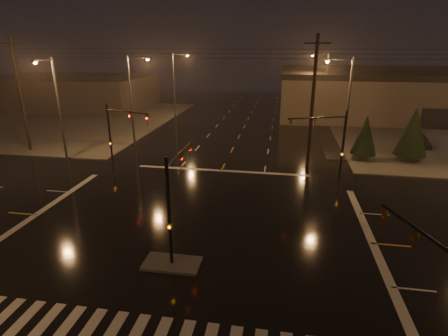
{
  "coord_description": "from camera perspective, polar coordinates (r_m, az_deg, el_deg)",
  "views": [
    {
      "loc": [
        5.36,
        -19.1,
        10.98
      ],
      "look_at": [
        1.56,
        3.33,
        3.0
      ],
      "focal_mm": 28.0,
      "sensor_mm": 36.0,
      "label": 1
    }
  ],
  "objects": [
    {
      "name": "commercial_block",
      "position": [
        73.68,
        -24.18,
        11.3
      ],
      "size": [
        30.0,
        18.0,
        5.6
      ],
      "primitive_type": "cube",
      "color": "#423C3A",
      "rests_on": "ground"
    },
    {
      "name": "streetlight_1",
      "position": [
        40.95,
        -14.61,
        11.46
      ],
      "size": [
        2.77,
        0.32,
        10.0
      ],
      "color": "#38383A",
      "rests_on": "ground"
    },
    {
      "name": "utility_pole_0",
      "position": [
        43.21,
        -30.3,
        10.31
      ],
      "size": [
        2.2,
        0.32,
        12.0
      ],
      "color": "black",
      "rests_on": "ground"
    },
    {
      "name": "streetlight_4",
      "position": [
        55.65,
        16.01,
        13.27
      ],
      "size": [
        2.77,
        0.32,
        10.0
      ],
      "color": "#38383A",
      "rests_on": "ground"
    },
    {
      "name": "signal_mast_se",
      "position": [
        12.8,
        31.61,
        -18.56
      ],
      "size": [
        1.55,
        3.87,
        6.0
      ],
      "color": "black",
      "rests_on": "ground"
    },
    {
      "name": "sidewalk_nw",
      "position": [
        61.48,
        -25.93,
        7.16
      ],
      "size": [
        36.0,
        36.0,
        0.12
      ],
      "primitive_type": "cube",
      "color": "#484640",
      "rests_on": "ground"
    },
    {
      "name": "signal_mast_ne",
      "position": [
        30.39,
        17.21,
        4.77
      ],
      "size": [
        4.84,
        1.86,
        6.0
      ],
      "color": "black",
      "rests_on": "ground"
    },
    {
      "name": "ground",
      "position": [
        22.67,
        -5.38,
        -9.73
      ],
      "size": [
        140.0,
        140.0,
        0.0
      ],
      "primitive_type": "plane",
      "color": "black",
      "rests_on": "ground"
    },
    {
      "name": "median_island",
      "position": [
        19.38,
        -8.49,
        -15.15
      ],
      "size": [
        3.0,
        1.6,
        0.15
      ],
      "primitive_type": "cube",
      "color": "#484640",
      "rests_on": "ground"
    },
    {
      "name": "utility_pole_1",
      "position": [
        33.56,
        14.26,
        10.44
      ],
      "size": [
        2.2,
        0.32,
        12.0
      ],
      "color": "black",
      "rests_on": "ground"
    },
    {
      "name": "streetlight_3",
      "position": [
        35.95,
        19.13,
        10.0
      ],
      "size": [
        2.77,
        0.32,
        10.0
      ],
      "color": "#38383A",
      "rests_on": "ground"
    },
    {
      "name": "conifer_1",
      "position": [
        39.03,
        28.49,
        5.32
      ],
      "size": [
        3.06,
        3.06,
        5.48
      ],
      "color": "black",
      "rests_on": "ground"
    },
    {
      "name": "signal_mast_median",
      "position": [
        18.38,
        -8.17,
        -4.03
      ],
      "size": [
        0.25,
        4.59,
        6.0
      ],
      "color": "black",
      "rests_on": "ground"
    },
    {
      "name": "stop_bar_far",
      "position": [
        32.48,
        -0.46,
        -0.42
      ],
      "size": [
        16.0,
        0.5,
        0.01
      ],
      "primitive_type": "cube",
      "color": "beige",
      "rests_on": "ground"
    },
    {
      "name": "conifer_0",
      "position": [
        37.43,
        22.05,
        5.04
      ],
      "size": [
        2.49,
        2.49,
        4.59
      ],
      "color": "black",
      "rests_on": "ground"
    },
    {
      "name": "signal_mast_nw",
      "position": [
        33.57,
        -17.02,
        6.12
      ],
      "size": [
        4.84,
        1.86,
        6.0
      ],
      "color": "black",
      "rests_on": "ground"
    },
    {
      "name": "streetlight_5",
      "position": [
        37.42,
        -25.7,
        9.5
      ],
      "size": [
        0.32,
        2.77,
        10.0
      ],
      "color": "#38383A",
      "rests_on": "ground"
    },
    {
      "name": "car_parked",
      "position": [
        46.07,
        29.2,
        4.02
      ],
      "size": [
        1.82,
        4.43,
        1.5
      ],
      "primitive_type": "imported",
      "rotation": [
        0.0,
        0.0,
        -0.01
      ],
      "color": "black",
      "rests_on": "ground"
    },
    {
      "name": "streetlight_2",
      "position": [
        55.86,
        -7.9,
        13.83
      ],
      "size": [
        2.77,
        0.32,
        10.0
      ],
      "color": "#38383A",
      "rests_on": "ground"
    }
  ]
}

